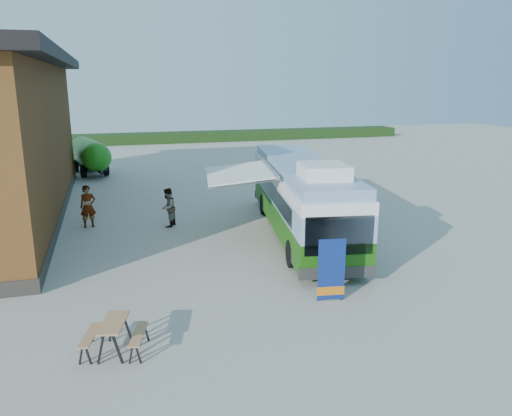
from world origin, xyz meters
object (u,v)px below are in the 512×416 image
object	(u,v)px
slurry_tanker	(89,154)
picnic_table	(114,329)
person_b	(168,208)
banner	(331,276)
person_a	(88,206)
bus	(301,195)

from	to	relation	value
slurry_tanker	picnic_table	bearing A→B (deg)	-101.12
person_b	banner	bearing A→B (deg)	50.94
banner	picnic_table	world-z (taller)	banner
person_b	slurry_tanker	world-z (taller)	slurry_tanker
person_a	slurry_tanker	bearing A→B (deg)	78.76
banner	person_a	size ratio (longest dim) A/B	1.01
bus	slurry_tanker	bearing A→B (deg)	126.45
person_b	bus	bearing A→B (deg)	91.71
picnic_table	person_b	xyz separation A→B (m)	(2.47, 10.30, 0.27)
banner	person_a	world-z (taller)	banner
banner	person_b	distance (m)	9.79
banner	person_a	bearing A→B (deg)	134.42
picnic_table	person_a	xyz separation A→B (m)	(-0.89, 11.20, 0.34)
bus	slurry_tanker	size ratio (longest dim) A/B	1.86
picnic_table	bus	bearing A→B (deg)	59.33
banner	picnic_table	distance (m)	6.21
person_a	person_b	distance (m)	3.48
slurry_tanker	banner	bearing A→B (deg)	-86.79
slurry_tanker	person_b	bearing A→B (deg)	-89.84
person_a	slurry_tanker	distance (m)	13.74
banner	person_b	xyz separation A→B (m)	(-3.62, 9.09, 0.09)
person_a	person_b	world-z (taller)	person_a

